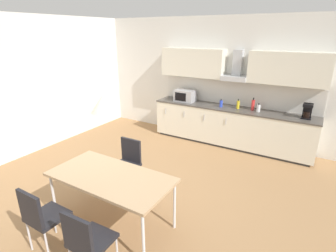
{
  "coord_description": "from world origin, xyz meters",
  "views": [
    {
      "loc": [
        2.47,
        -2.93,
        2.51
      ],
      "look_at": [
        0.33,
        0.67,
        1.0
      ],
      "focal_mm": 28.0,
      "sensor_mm": 36.0,
      "label": 1
    }
  ],
  "objects_px": {
    "microwave": "(185,96)",
    "coffee_maker": "(307,111)",
    "bottle_red": "(253,105)",
    "dining_table": "(111,179)",
    "bottle_yellow": "(238,104)",
    "chair_near_left": "(40,214)",
    "chair_near_right": "(86,239)",
    "bottle_blue": "(221,103)",
    "pendant_lamp": "(104,103)",
    "chair_far_left": "(128,160)",
    "bottle_white": "(258,108)"
  },
  "relations": [
    {
      "from": "bottle_blue",
      "to": "chair_near_right",
      "type": "relative_size",
      "value": 0.21
    },
    {
      "from": "bottle_red",
      "to": "chair_far_left",
      "type": "height_order",
      "value": "bottle_red"
    },
    {
      "from": "bottle_yellow",
      "to": "microwave",
      "type": "bearing_deg",
      "value": -179.3
    },
    {
      "from": "bottle_blue",
      "to": "pendant_lamp",
      "type": "bearing_deg",
      "value": -94.15
    },
    {
      "from": "dining_table",
      "to": "coffee_maker",
      "type": "bearing_deg",
      "value": 60.19
    },
    {
      "from": "coffee_maker",
      "to": "chair_near_left",
      "type": "relative_size",
      "value": 0.34
    },
    {
      "from": "bottle_blue",
      "to": "chair_far_left",
      "type": "relative_size",
      "value": 0.21
    },
    {
      "from": "bottle_white",
      "to": "chair_near_left",
      "type": "height_order",
      "value": "bottle_white"
    },
    {
      "from": "bottle_red",
      "to": "chair_near_left",
      "type": "xyz_separation_m",
      "value": [
        -1.3,
        -4.29,
        -0.48
      ]
    },
    {
      "from": "coffee_maker",
      "to": "bottle_white",
      "type": "bearing_deg",
      "value": -178.82
    },
    {
      "from": "microwave",
      "to": "chair_far_left",
      "type": "xyz_separation_m",
      "value": [
        0.33,
        -2.66,
        -0.5
      ]
    },
    {
      "from": "chair_near_right",
      "to": "chair_near_left",
      "type": "bearing_deg",
      "value": -180.0
    },
    {
      "from": "bottle_blue",
      "to": "microwave",
      "type": "bearing_deg",
      "value": 177.5
    },
    {
      "from": "bottle_white",
      "to": "bottle_blue",
      "type": "bearing_deg",
      "value": -176.61
    },
    {
      "from": "bottle_red",
      "to": "chair_far_left",
      "type": "bearing_deg",
      "value": -115.67
    },
    {
      "from": "dining_table",
      "to": "chair_near_left",
      "type": "distance_m",
      "value": 0.89
    },
    {
      "from": "dining_table",
      "to": "chair_near_right",
      "type": "bearing_deg",
      "value": -64.74
    },
    {
      "from": "bottle_yellow",
      "to": "chair_near_left",
      "type": "distance_m",
      "value": 4.39
    },
    {
      "from": "microwave",
      "to": "bottle_blue",
      "type": "height_order",
      "value": "microwave"
    },
    {
      "from": "bottle_blue",
      "to": "chair_far_left",
      "type": "distance_m",
      "value": 2.73
    },
    {
      "from": "chair_near_left",
      "to": "bottle_yellow",
      "type": "bearing_deg",
      "value": 76.89
    },
    {
      "from": "bottle_yellow",
      "to": "chair_far_left",
      "type": "relative_size",
      "value": 0.25
    },
    {
      "from": "pendant_lamp",
      "to": "bottle_red",
      "type": "bearing_deg",
      "value": 75.07
    },
    {
      "from": "chair_near_right",
      "to": "bottle_red",
      "type": "bearing_deg",
      "value": 82.55
    },
    {
      "from": "microwave",
      "to": "bottle_white",
      "type": "height_order",
      "value": "microwave"
    },
    {
      "from": "chair_near_right",
      "to": "chair_near_left",
      "type": "distance_m",
      "value": 0.74
    },
    {
      "from": "bottle_yellow",
      "to": "chair_near_right",
      "type": "relative_size",
      "value": 0.25
    },
    {
      "from": "bottle_yellow",
      "to": "dining_table",
      "type": "height_order",
      "value": "bottle_yellow"
    },
    {
      "from": "chair_near_right",
      "to": "bottle_yellow",
      "type": "bearing_deg",
      "value": 86.67
    },
    {
      "from": "coffee_maker",
      "to": "pendant_lamp",
      "type": "relative_size",
      "value": 0.94
    },
    {
      "from": "microwave",
      "to": "bottle_blue",
      "type": "relative_size",
      "value": 2.6
    },
    {
      "from": "chair_near_left",
      "to": "chair_far_left",
      "type": "bearing_deg",
      "value": 90.0
    },
    {
      "from": "chair_far_left",
      "to": "pendant_lamp",
      "type": "xyz_separation_m",
      "value": [
        0.37,
        -0.79,
        1.19
      ]
    },
    {
      "from": "bottle_yellow",
      "to": "pendant_lamp",
      "type": "relative_size",
      "value": 0.68
    },
    {
      "from": "microwave",
      "to": "dining_table",
      "type": "bearing_deg",
      "value": -78.59
    },
    {
      "from": "bottle_yellow",
      "to": "chair_near_right",
      "type": "bearing_deg",
      "value": -93.33
    },
    {
      "from": "microwave",
      "to": "bottle_blue",
      "type": "bearing_deg",
      "value": -2.5
    },
    {
      "from": "microwave",
      "to": "coffee_maker",
      "type": "xyz_separation_m",
      "value": [
        2.69,
        0.03,
        0.01
      ]
    },
    {
      "from": "bottle_white",
      "to": "chair_far_left",
      "type": "distance_m",
      "value": 3.06
    },
    {
      "from": "bottle_yellow",
      "to": "chair_far_left",
      "type": "xyz_separation_m",
      "value": [
        -0.99,
        -2.67,
        -0.46
      ]
    },
    {
      "from": "microwave",
      "to": "dining_table",
      "type": "relative_size",
      "value": 0.29
    },
    {
      "from": "bottle_blue",
      "to": "dining_table",
      "type": "bearing_deg",
      "value": -94.15
    },
    {
      "from": "bottle_red",
      "to": "bottle_white",
      "type": "relative_size",
      "value": 1.52
    },
    {
      "from": "microwave",
      "to": "bottle_white",
      "type": "bearing_deg",
      "value": 0.24
    },
    {
      "from": "bottle_red",
      "to": "coffee_maker",
      "type": "bearing_deg",
      "value": -1.58
    },
    {
      "from": "chair_near_left",
      "to": "chair_near_right",
      "type": "bearing_deg",
      "value": 0.0
    },
    {
      "from": "microwave",
      "to": "chair_near_left",
      "type": "distance_m",
      "value": 4.28
    },
    {
      "from": "coffee_maker",
      "to": "chair_far_left",
      "type": "xyz_separation_m",
      "value": [
        -2.36,
        -2.68,
        -0.51
      ]
    },
    {
      "from": "bottle_red",
      "to": "dining_table",
      "type": "distance_m",
      "value": 3.64
    },
    {
      "from": "bottle_blue",
      "to": "bottle_yellow",
      "type": "height_order",
      "value": "bottle_yellow"
    }
  ]
}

